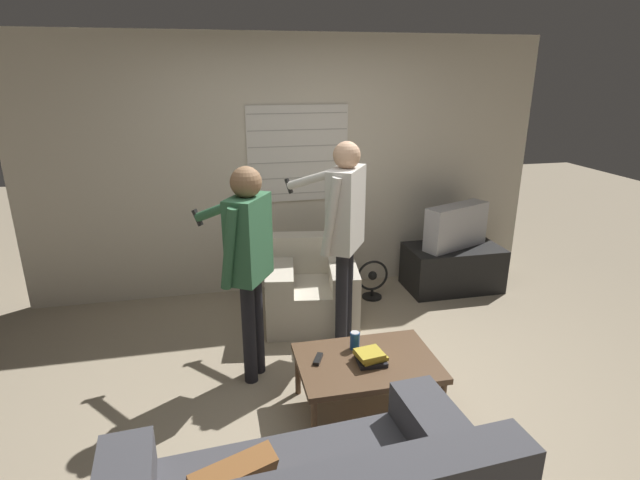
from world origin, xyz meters
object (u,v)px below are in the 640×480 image
soda_can (355,341)px  book_stack (370,357)px  coffee_table (367,365)px  floor_fan (372,280)px  armchair_beige (311,288)px  spare_remote (318,359)px  person_left_standing (248,251)px  person_right_standing (344,221)px  tv (456,226)px

soda_can → book_stack: bearing=-73.6°
coffee_table → floor_fan: 1.80m
armchair_beige → spare_remote: size_ratio=6.78×
person_left_standing → person_right_standing: 0.85m
armchair_beige → coffee_table: size_ratio=0.99×
armchair_beige → person_right_standing: person_right_standing is taller
spare_remote → floor_fan: 1.88m
person_left_standing → floor_fan: person_left_standing is taller
book_stack → armchair_beige: bearing=94.4°
tv → floor_fan: (-0.90, -0.06, -0.49)m
floor_fan → tv: bearing=3.9°
tv → person_right_standing: person_right_standing is taller
armchair_beige → person_left_standing: size_ratio=0.57×
tv → person_left_standing: bearing=5.9°
armchair_beige → tv: 1.68m
person_right_standing → book_stack: 1.13m
book_stack → floor_fan: book_stack is taller
armchair_beige → floor_fan: 0.76m
book_stack → spare_remote: book_stack is taller
person_left_standing → coffee_table: bearing=-98.3°
coffee_table → person_left_standing: 1.13m
armchair_beige → book_stack: armchair_beige is taller
person_left_standing → spare_remote: person_left_standing is taller
coffee_table → spare_remote: 0.33m
person_left_standing → soda_can: person_left_standing is taller
armchair_beige → book_stack: bearing=103.4°
tv → book_stack: tv is taller
spare_remote → soda_can: bearing=43.0°
armchair_beige → coffee_table: 1.39m
armchair_beige → coffee_table: bearing=103.0°
floor_fan → spare_remote: bearing=-119.4°
book_stack → soda_can: bearing=106.4°
person_right_standing → spare_remote: size_ratio=12.68×
book_stack → spare_remote: 0.34m
coffee_table → person_right_standing: (0.07, 0.89, 0.73)m
coffee_table → book_stack: 0.08m
person_left_standing → spare_remote: 0.89m
soda_can → spare_remote: bearing=-162.1°
armchair_beige → person_left_standing: bearing=61.9°
tv → soda_can: (-1.54, -1.59, -0.24)m
person_right_standing → soda_can: size_ratio=13.56×
book_stack → person_left_standing: bearing=140.3°
book_stack → soda_can: size_ratio=1.70×
person_right_standing → floor_fan: (0.53, 0.80, -0.89)m
tv → book_stack: (-1.49, -1.77, -0.26)m
armchair_beige → soda_can: 1.25m
soda_can → tv: bearing=46.0°
tv → person_right_standing: bearing=8.9°
tv → book_stack: size_ratio=3.55×
person_right_standing → floor_fan: 1.31m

